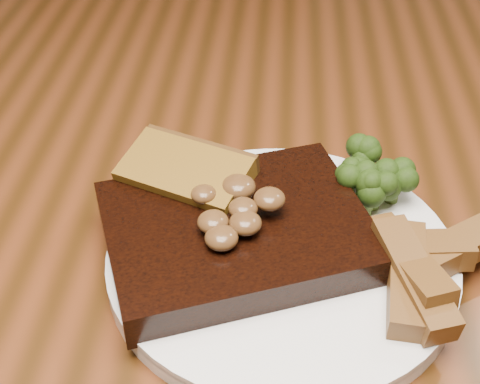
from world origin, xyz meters
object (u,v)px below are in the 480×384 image
object	(u,v)px
dining_table	(227,286)
chair_far	(177,98)
steak	(237,233)
plate	(281,260)
garlic_bread	(186,194)
potato_wedges	(380,258)

from	to	relation	value
dining_table	chair_far	bearing A→B (deg)	103.28
steak	chair_far	bearing A→B (deg)	82.61
dining_table	steak	xyz separation A→B (m)	(0.01, -0.06, 0.12)
plate	garlic_bread	bearing A→B (deg)	146.44
dining_table	potato_wedges	bearing A→B (deg)	-32.99
chair_far	steak	world-z (taller)	chair_far
garlic_bread	potato_wedges	xyz separation A→B (m)	(0.14, -0.06, 0.00)
steak	garlic_bread	world-z (taller)	steak
plate	steak	size ratio (longest dim) A/B	1.37
garlic_bread	dining_table	bearing A→B (deg)	46.51
dining_table	steak	size ratio (longest dim) A/B	8.68
garlic_bread	potato_wedges	distance (m)	0.16
garlic_bread	plate	bearing A→B (deg)	-11.49
chair_far	potato_wedges	bearing A→B (deg)	99.27
plate	potato_wedges	size ratio (longest dim) A/B	2.13
chair_far	steak	xyz separation A→B (m)	(0.16, -0.68, 0.31)
plate	garlic_bread	xyz separation A→B (m)	(-0.08, 0.05, 0.02)
potato_wedges	dining_table	bearing A→B (deg)	147.01
chair_far	plate	xyz separation A→B (m)	(0.19, -0.69, 0.29)
plate	dining_table	bearing A→B (deg)	126.49
steak	potato_wedges	bearing A→B (deg)	-30.34
chair_far	plate	distance (m)	0.77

